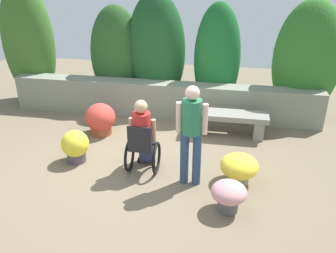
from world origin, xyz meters
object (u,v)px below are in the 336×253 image
(person_in_wheelchair, at_px, (143,138))
(flower_pot_purple_near, at_px, (229,194))
(stone_bench, at_px, (229,120))
(flower_pot_red_accent, at_px, (239,168))
(person_standing_companion, at_px, (191,130))
(flower_pot_terracotta_by_wall, at_px, (75,146))
(flower_pot_small_foreground, at_px, (100,119))

(person_in_wheelchair, bearing_deg, flower_pot_purple_near, -39.60)
(stone_bench, xyz_separation_m, flower_pot_red_accent, (0.22, -1.71, -0.06))
(person_standing_companion, height_order, flower_pot_terracotta_by_wall, person_standing_companion)
(person_in_wheelchair, xyz_separation_m, flower_pot_red_accent, (1.63, -0.09, -0.35))
(person_in_wheelchair, bearing_deg, stone_bench, 39.54)
(flower_pot_purple_near, bearing_deg, person_standing_companion, 135.97)
(flower_pot_purple_near, bearing_deg, stone_bench, 91.54)
(flower_pot_terracotta_by_wall, height_order, flower_pot_red_accent, flower_pot_terracotta_by_wall)
(flower_pot_terracotta_by_wall, bearing_deg, flower_pot_red_accent, -3.33)
(person_standing_companion, xyz_separation_m, flower_pot_purple_near, (0.64, -0.62, -0.70))
(flower_pot_terracotta_by_wall, distance_m, flower_pot_red_accent, 2.91)
(flower_pot_purple_near, distance_m, flower_pot_small_foreground, 3.41)
(flower_pot_purple_near, relative_size, flower_pot_terracotta_by_wall, 0.88)
(person_standing_companion, xyz_separation_m, flower_pot_small_foreground, (-2.05, 1.48, -0.65))
(flower_pot_purple_near, xyz_separation_m, flower_pot_terracotta_by_wall, (-2.76, 0.94, 0.03))
(stone_bench, height_order, flower_pot_small_foreground, flower_pot_small_foreground)
(person_in_wheelchair, height_order, person_standing_companion, person_standing_companion)
(flower_pot_small_foreground, bearing_deg, stone_bench, 8.60)
(person_in_wheelchair, xyz_separation_m, person_standing_companion, (0.85, -0.25, 0.36))
(flower_pot_purple_near, height_order, flower_pot_terracotta_by_wall, flower_pot_terracotta_by_wall)
(flower_pot_red_accent, bearing_deg, flower_pot_purple_near, -100.87)
(flower_pot_terracotta_by_wall, relative_size, flower_pot_small_foreground, 0.91)
(flower_pot_terracotta_by_wall, xyz_separation_m, flower_pot_red_accent, (2.91, -0.17, -0.03))
(flower_pot_purple_near, bearing_deg, person_in_wheelchair, 149.67)
(stone_bench, height_order, flower_pot_purple_near, stone_bench)
(person_in_wheelchair, distance_m, flower_pot_purple_near, 1.75)
(person_in_wheelchair, xyz_separation_m, flower_pot_terracotta_by_wall, (-1.27, 0.08, -0.31))
(person_standing_companion, height_order, flower_pot_small_foreground, person_standing_companion)
(person_standing_companion, bearing_deg, flower_pot_red_accent, 17.22)
(stone_bench, distance_m, person_in_wheelchair, 2.17)
(stone_bench, distance_m, person_standing_companion, 2.06)
(flower_pot_red_accent, bearing_deg, person_standing_companion, -168.56)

